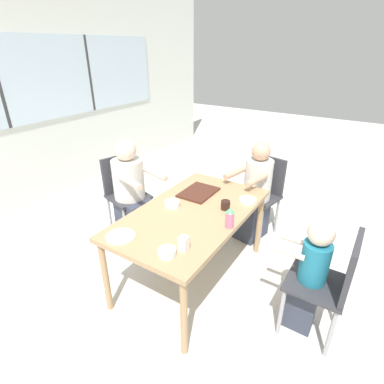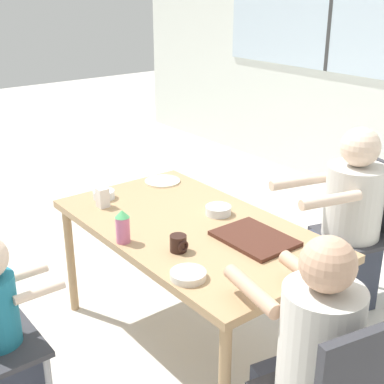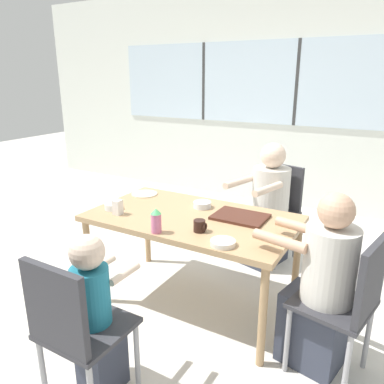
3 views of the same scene
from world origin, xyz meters
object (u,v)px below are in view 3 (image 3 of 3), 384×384
at_px(chair_for_toddler, 73,325).
at_px(bowl_white_shallow, 202,205).
at_px(chair_for_woman_green_shirt, 350,297).
at_px(chair_for_man_blue_shirt, 278,203).
at_px(person_man_blue_shirt, 267,210).
at_px(person_toddler, 97,320).
at_px(milk_carton_small, 118,207).
at_px(person_woman_green_shirt, 320,292).
at_px(bowl_fruit, 223,243).
at_px(sippy_cup, 156,220).
at_px(coffee_mug, 200,226).
at_px(bowl_cereal, 113,206).

relative_size(chair_for_toddler, bowl_white_shallow, 6.50).
xyz_separation_m(chair_for_woman_green_shirt, chair_for_man_blue_shirt, (-0.82, 1.34, 0.00)).
xyz_separation_m(chair_for_toddler, person_man_blue_shirt, (0.27, 2.09, -0.03)).
xyz_separation_m(chair_for_toddler, person_toddler, (0.00, 0.15, -0.07)).
bearing_deg(milk_carton_small, person_woman_green_shirt, 1.65).
relative_size(chair_for_woman_green_shirt, bowl_fruit, 5.80).
bearing_deg(bowl_white_shallow, person_woman_green_shirt, -21.75).
height_order(chair_for_woman_green_shirt, sippy_cup, chair_for_woman_green_shirt).
relative_size(chair_for_toddler, person_woman_green_shirt, 0.81).
xyz_separation_m(sippy_cup, bowl_white_shallow, (0.03, 0.57, -0.06)).
height_order(person_woman_green_shirt, milk_carton_small, person_woman_green_shirt).
height_order(chair_for_woman_green_shirt, bowl_white_shallow, chair_for_woman_green_shirt).
relative_size(coffee_mug, milk_carton_small, 0.77).
relative_size(person_woman_green_shirt, bowl_white_shallow, 8.07).
height_order(person_woman_green_shirt, bowl_white_shallow, person_woman_green_shirt).
bearing_deg(chair_for_toddler, bowl_cereal, 121.30).
height_order(chair_for_toddler, person_man_blue_shirt, person_man_blue_shirt).
relative_size(person_woman_green_shirt, bowl_fruit, 7.20).
bearing_deg(bowl_fruit, person_toddler, -121.93).
xyz_separation_m(sippy_cup, bowl_fruit, (0.45, 0.04, -0.07)).
bearing_deg(milk_carton_small, chair_for_toddler, -62.36).
xyz_separation_m(bowl_white_shallow, bowl_fruit, (0.42, -0.53, -0.01)).
bearing_deg(sippy_cup, chair_for_man_blue_shirt, 76.63).
distance_m(chair_for_woman_green_shirt, chair_for_toddler, 1.46).
xyz_separation_m(person_toddler, sippy_cup, (-0.04, 0.62, 0.34)).
height_order(person_man_blue_shirt, coffee_mug, person_man_blue_shirt).
height_order(chair_for_woman_green_shirt, chair_for_toddler, same).
relative_size(chair_for_woman_green_shirt, bowl_cereal, 7.26).
bearing_deg(milk_carton_small, person_man_blue_shirt, 57.99).
relative_size(person_man_blue_shirt, sippy_cup, 6.77).
height_order(sippy_cup, bowl_cereal, sippy_cup).
height_order(chair_for_man_blue_shirt, person_toddler, person_toddler).
distance_m(chair_for_toddler, person_man_blue_shirt, 2.11).
bearing_deg(person_man_blue_shirt, bowl_fruit, 111.72).
relative_size(person_woman_green_shirt, coffee_mug, 13.07).
bearing_deg(sippy_cup, person_woman_green_shirt, 9.73).
bearing_deg(chair_for_toddler, coffee_mug, 78.65).
bearing_deg(bowl_cereal, person_woman_green_shirt, -0.83).
bearing_deg(milk_carton_small, bowl_white_shallow, 42.93).
height_order(coffee_mug, milk_carton_small, milk_carton_small).
height_order(chair_for_man_blue_shirt, person_woman_green_shirt, person_woman_green_shirt).
bearing_deg(sippy_cup, milk_carton_small, 163.03).
xyz_separation_m(milk_carton_small, bowl_fruit, (0.89, -0.09, -0.04)).
bearing_deg(person_woman_green_shirt, chair_for_man_blue_shirt, 38.55).
distance_m(coffee_mug, sippy_cup, 0.28).
distance_m(person_man_blue_shirt, bowl_fruit, 1.31).
distance_m(bowl_white_shallow, bowl_cereal, 0.68).
bearing_deg(coffee_mug, person_woman_green_shirt, 1.62).
bearing_deg(bowl_fruit, bowl_cereal, 170.99).
relative_size(person_toddler, sippy_cup, 5.76).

